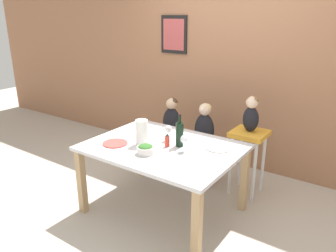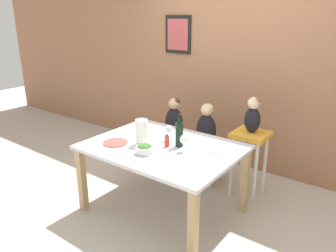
% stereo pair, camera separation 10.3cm
% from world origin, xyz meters
% --- Properties ---
extents(ground_plane, '(14.00, 14.00, 0.00)m').
position_xyz_m(ground_plane, '(0.00, 0.00, 0.00)').
color(ground_plane, '#BCB2A3').
extents(wall_back, '(10.00, 0.09, 2.70)m').
position_xyz_m(wall_back, '(-0.00, 1.51, 1.35)').
color(wall_back, '#9E6B4C').
rests_on(wall_back, ground_plane).
extents(dining_table, '(1.45, 1.09, 0.73)m').
position_xyz_m(dining_table, '(0.00, 0.00, 0.64)').
color(dining_table, silver).
rests_on(dining_table, ground_plane).
extents(chair_far_left, '(0.43, 0.43, 0.45)m').
position_xyz_m(chair_far_left, '(-0.47, 0.84, 0.38)').
color(chair_far_left, silver).
rests_on(chair_far_left, ground_plane).
extents(chair_far_center, '(0.43, 0.43, 0.45)m').
position_xyz_m(chair_far_center, '(-0.00, 0.84, 0.38)').
color(chair_far_center, silver).
rests_on(chair_far_center, ground_plane).
extents(chair_right_highchair, '(0.37, 0.36, 0.74)m').
position_xyz_m(chair_right_highchair, '(0.55, 0.84, 0.59)').
color(chair_right_highchair, silver).
rests_on(chair_right_highchair, ground_plane).
extents(person_child_left, '(0.25, 0.17, 0.52)m').
position_xyz_m(person_child_left, '(-0.47, 0.84, 0.70)').
color(person_child_left, black).
rests_on(person_child_left, chair_far_left).
extents(person_child_center, '(0.25, 0.17, 0.52)m').
position_xyz_m(person_child_center, '(-0.00, 0.84, 0.70)').
color(person_child_center, black).
rests_on(person_child_center, chair_far_center).
extents(person_baby_right, '(0.17, 0.13, 0.39)m').
position_xyz_m(person_baby_right, '(0.55, 0.84, 0.95)').
color(person_baby_right, black).
rests_on(person_baby_right, chair_right_highchair).
extents(wine_bottle, '(0.08, 0.08, 0.32)m').
position_xyz_m(wine_bottle, '(0.14, 0.08, 0.85)').
color(wine_bottle, black).
rests_on(wine_bottle, dining_table).
extents(paper_towel_roll, '(0.12, 0.12, 0.25)m').
position_xyz_m(paper_towel_roll, '(-0.19, -0.09, 0.85)').
color(paper_towel_roll, white).
rests_on(paper_towel_roll, dining_table).
extents(wine_glass_near, '(0.07, 0.07, 0.16)m').
position_xyz_m(wine_glass_near, '(0.24, 0.00, 0.84)').
color(wine_glass_near, white).
rests_on(wine_glass_near, dining_table).
extents(wine_glass_far, '(0.07, 0.07, 0.16)m').
position_xyz_m(wine_glass_far, '(-0.04, 0.14, 0.84)').
color(wine_glass_far, white).
rests_on(wine_glass_far, dining_table).
extents(salad_bowl_large, '(0.16, 0.16, 0.09)m').
position_xyz_m(salad_bowl_large, '(-0.02, -0.25, 0.77)').
color(salad_bowl_large, silver).
rests_on(salad_bowl_large, dining_table).
extents(dinner_plate_front_left, '(0.25, 0.25, 0.01)m').
position_xyz_m(dinner_plate_front_left, '(-0.42, -0.23, 0.73)').
color(dinner_plate_front_left, '#D14C47').
rests_on(dinner_plate_front_left, dining_table).
extents(dinner_plate_back_left, '(0.25, 0.25, 0.01)m').
position_xyz_m(dinner_plate_back_left, '(-0.34, 0.29, 0.73)').
color(dinner_plate_back_left, silver).
rests_on(dinner_plate_back_left, dining_table).
extents(dinner_plate_back_right, '(0.25, 0.25, 0.01)m').
position_xyz_m(dinner_plate_back_right, '(0.47, 0.24, 0.73)').
color(dinner_plate_back_right, silver).
rests_on(dinner_plate_back_right, dining_table).
extents(condiment_bottle_hot_sauce, '(0.05, 0.05, 0.13)m').
position_xyz_m(condiment_bottle_hot_sauce, '(0.04, 0.01, 0.79)').
color(condiment_bottle_hot_sauce, red).
rests_on(condiment_bottle_hot_sauce, dining_table).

